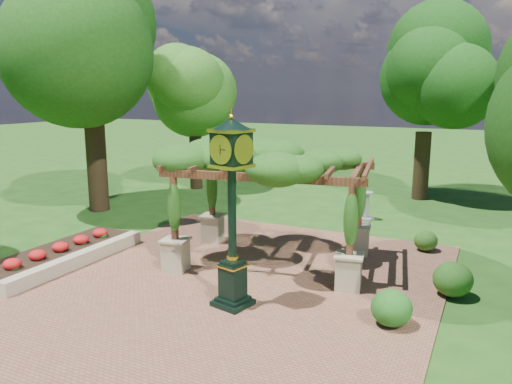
% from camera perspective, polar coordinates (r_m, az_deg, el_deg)
% --- Properties ---
extents(ground, '(120.00, 120.00, 0.00)m').
position_cam_1_polar(ground, '(12.07, -5.31, -12.46)').
color(ground, '#1E4714').
rests_on(ground, ground).
extents(brick_plaza, '(10.00, 12.00, 0.04)m').
position_cam_1_polar(brick_plaza, '(12.86, -2.97, -10.78)').
color(brick_plaza, brown).
rests_on(brick_plaza, ground).
extents(border_wall, '(0.35, 5.00, 0.40)m').
position_cam_1_polar(border_wall, '(15.09, -19.56, -7.30)').
color(border_wall, '#C6B793').
rests_on(border_wall, ground).
extents(flower_bed, '(1.50, 5.00, 0.36)m').
position_cam_1_polar(flower_bed, '(15.73, -21.88, -6.79)').
color(flower_bed, red).
rests_on(flower_bed, ground).
extents(pedestal_clock, '(1.03, 1.03, 4.37)m').
position_cam_1_polar(pedestal_clock, '(11.01, -2.78, -0.45)').
color(pedestal_clock, black).
rests_on(pedestal_clock, brick_plaza).
extents(pergola, '(5.94, 4.28, 3.43)m').
position_cam_1_polar(pergola, '(13.91, 1.83, 2.91)').
color(pergola, '#BAAF8A').
rests_on(pergola, brick_plaza).
extents(sundial, '(0.68, 0.68, 1.10)m').
position_cam_1_polar(sundial, '(19.63, 12.32, -1.75)').
color(sundial, gray).
rests_on(sundial, ground).
extents(shrub_front, '(0.92, 0.92, 0.78)m').
position_cam_1_polar(shrub_front, '(11.09, 15.23, -12.67)').
color(shrub_front, '#1E5819').
rests_on(shrub_front, brick_plaza).
extents(shrub_mid, '(0.94, 0.94, 0.84)m').
position_cam_1_polar(shrub_mid, '(13.01, 21.57, -9.26)').
color(shrub_mid, '#245417').
rests_on(shrub_mid, brick_plaza).
extents(shrub_back, '(0.83, 0.83, 0.63)m').
position_cam_1_polar(shrub_back, '(16.29, 18.84, -5.30)').
color(shrub_back, '#2A5819').
rests_on(shrub_back, brick_plaza).
extents(tree_west_near, '(5.31, 5.31, 9.81)m').
position_cam_1_polar(tree_west_near, '(21.36, -18.54, 15.88)').
color(tree_west_near, '#352415').
rests_on(tree_west_near, ground).
extents(tree_west_far, '(3.75, 3.75, 6.92)m').
position_cam_1_polar(tree_west_far, '(25.22, -7.07, 11.07)').
color(tree_west_far, '#2E2112').
rests_on(tree_west_far, ground).
extents(tree_north, '(4.42, 4.42, 7.95)m').
position_cam_1_polar(tree_north, '(23.70, 19.00, 12.24)').
color(tree_north, '#382716').
rests_on(tree_north, ground).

